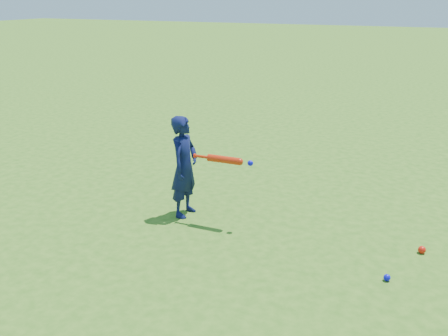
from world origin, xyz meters
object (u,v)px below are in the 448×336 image
(ground_ball_blue, at_px, (387,278))
(bat_swing, at_px, (226,160))
(child, at_px, (184,167))
(ground_ball_red, at_px, (422,250))

(ground_ball_blue, height_order, bat_swing, bat_swing)
(child, relative_size, bat_swing, 1.70)
(ground_ball_red, bearing_deg, bat_swing, -175.19)
(ground_ball_red, relative_size, ground_ball_blue, 1.20)
(child, relative_size, ground_ball_red, 15.37)
(child, distance_m, ground_ball_blue, 2.51)
(bat_swing, bearing_deg, child, 175.36)
(bat_swing, bearing_deg, ground_ball_red, 3.78)
(ground_ball_red, relative_size, bat_swing, 0.11)
(ground_ball_blue, bearing_deg, ground_ball_red, 69.54)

